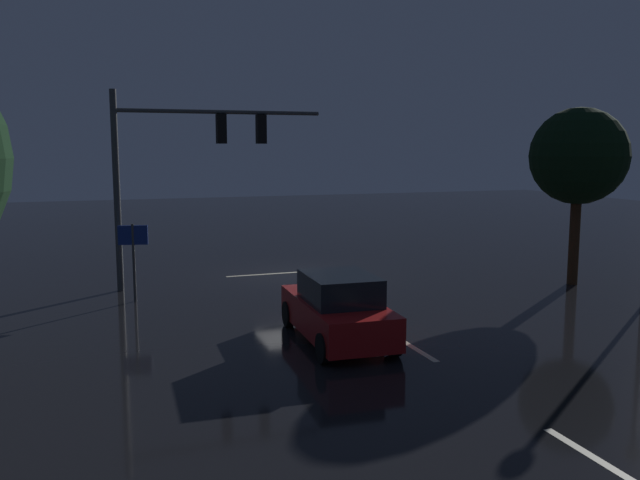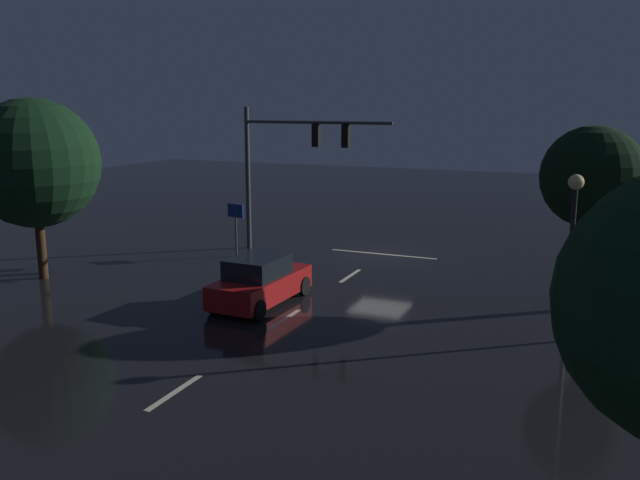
# 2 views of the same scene
# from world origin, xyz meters

# --- Properties ---
(ground_plane) EXTENTS (80.00, 80.00, 0.00)m
(ground_plane) POSITION_xyz_m (0.00, 0.00, 0.00)
(ground_plane) COLOR black
(traffic_signal_assembly) EXTENTS (7.13, 0.47, 6.64)m
(traffic_signal_assembly) POSITION_xyz_m (4.06, 0.93, 4.60)
(traffic_signal_assembly) COLOR #383A3D
(traffic_signal_assembly) RESTS_ON ground_plane
(lane_dash_far) EXTENTS (0.16, 2.20, 0.01)m
(lane_dash_far) POSITION_xyz_m (0.00, 4.00, 0.00)
(lane_dash_far) COLOR beige
(lane_dash_far) RESTS_ON ground_plane
(lane_dash_mid) EXTENTS (0.16, 2.20, 0.01)m
(lane_dash_mid) POSITION_xyz_m (0.00, 10.00, 0.00)
(lane_dash_mid) COLOR beige
(lane_dash_mid) RESTS_ON ground_plane
(lane_dash_near) EXTENTS (0.16, 2.20, 0.01)m
(lane_dash_near) POSITION_xyz_m (0.00, 16.00, 0.00)
(lane_dash_near) COLOR beige
(lane_dash_near) RESTS_ON ground_plane
(stop_bar) EXTENTS (5.00, 0.16, 0.01)m
(stop_bar) POSITION_xyz_m (0.00, -0.26, 0.00)
(stop_bar) COLOR beige
(stop_bar) RESTS_ON ground_plane
(car_approaching) EXTENTS (2.06, 4.43, 1.70)m
(car_approaching) POSITION_xyz_m (1.51, 8.81, 0.80)
(car_approaching) COLOR maroon
(car_approaching) RESTS_ON ground_plane
(route_sign) EXTENTS (0.89, 0.25, 2.44)m
(route_sign) POSITION_xyz_m (5.96, 2.75, 1.76)
(route_sign) COLOR #383A3D
(route_sign) RESTS_ON ground_plane
(tree_left_far) EXTENTS (3.32, 3.32, 6.14)m
(tree_left_far) POSITION_xyz_m (-8.74, 5.07, 4.44)
(tree_left_far) COLOR #382314
(tree_left_far) RESTS_ON ground_plane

